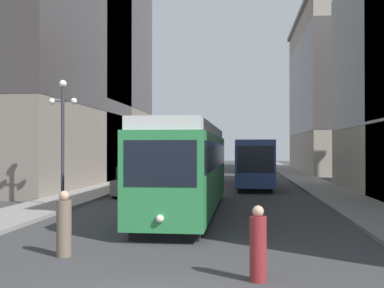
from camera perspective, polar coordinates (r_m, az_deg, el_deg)
sidewalk_left at (r=48.90m, az=-4.99°, el=-3.85°), size 3.00×120.00×0.15m
sidewalk_right at (r=48.30m, az=12.94°, el=-3.87°), size 3.00×120.00×0.15m
streetcar at (r=20.60m, az=-0.48°, el=-2.74°), size 2.70×13.93×3.89m
transit_bus at (r=35.54m, az=7.45°, el=-2.06°), size 2.71×12.78×3.45m
parked_car_left_near at (r=35.48m, az=-4.67°, el=-3.85°), size 2.04×4.30×1.82m
parked_car_left_mid at (r=28.64m, az=-7.33°, el=-4.64°), size 2.07×4.62×1.82m
pedestrian_crossing_near at (r=10.35m, az=8.17°, el=-12.37°), size 0.37×0.37×1.65m
pedestrian_crossing_far at (r=12.96m, az=-15.54°, el=-9.72°), size 0.39×0.39×1.76m
lamp_post_left_near at (r=23.05m, az=-15.68°, el=2.41°), size 1.41×0.36×6.03m
building_left_corner at (r=39.98m, az=-21.11°, el=13.27°), size 14.35×21.62×24.11m
building_left_midblock at (r=50.20m, az=-13.04°, el=13.14°), size 10.85×19.50×28.62m
building_right_corner at (r=60.70m, az=17.97°, el=6.27°), size 10.91×24.10×19.58m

